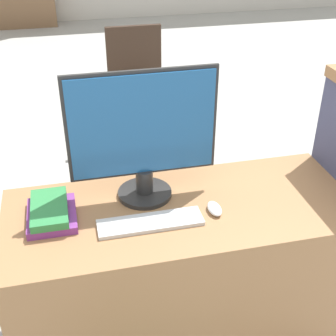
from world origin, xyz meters
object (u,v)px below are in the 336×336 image
book_stack (51,213)px  mouse (215,209)px  monitor (143,134)px  keyboard (150,222)px  far_chair (137,86)px

book_stack → mouse: bearing=-8.9°
mouse → book_stack: (-0.65, 0.10, 0.02)m
monitor → mouse: (0.25, -0.18, -0.28)m
keyboard → mouse: mouse is taller
mouse → keyboard: bearing=-175.2°
keyboard → book_stack: size_ratio=1.62×
keyboard → mouse: 0.27m
keyboard → far_chair: size_ratio=0.43×
keyboard → mouse: bearing=4.8°
monitor → mouse: bearing=-35.8°
mouse → far_chair: size_ratio=0.10×
monitor → book_stack: monitor is taller
mouse → monitor: bearing=144.2°
far_chair → keyboard: bearing=-155.2°
mouse → far_chair: bearing=89.1°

